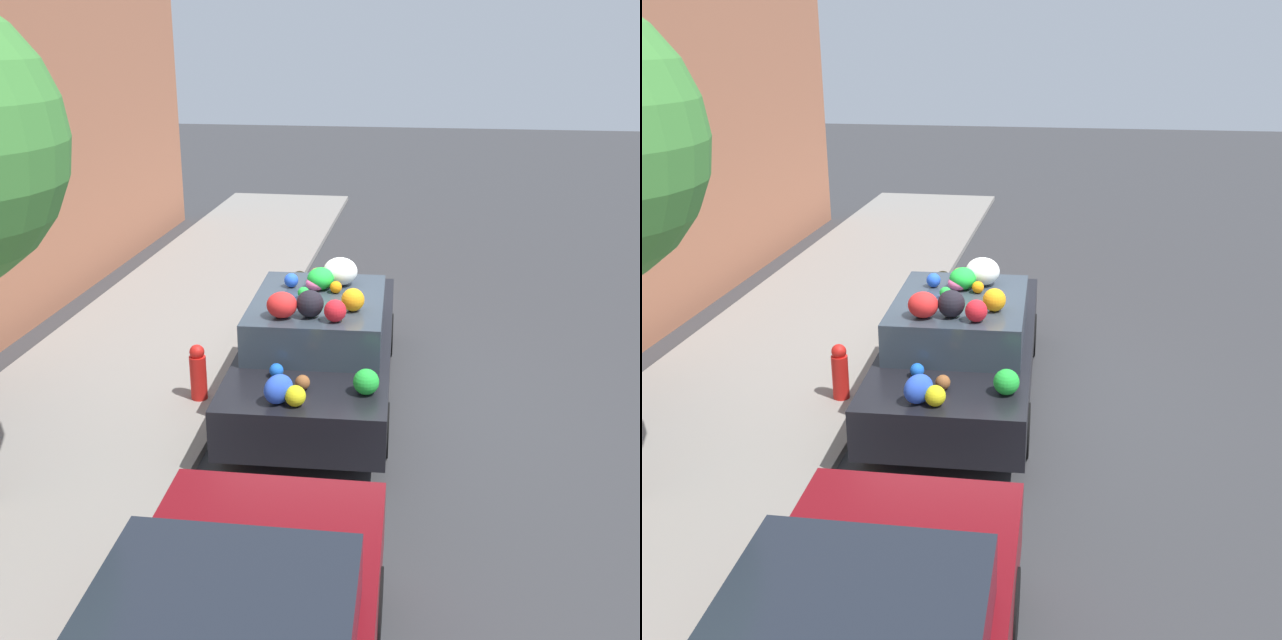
% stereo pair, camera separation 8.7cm
% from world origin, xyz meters
% --- Properties ---
extents(ground_plane, '(60.00, 60.00, 0.00)m').
position_xyz_m(ground_plane, '(0.00, 0.00, 0.00)').
color(ground_plane, '#38383A').
extents(sidewalk_curb, '(24.00, 3.20, 0.10)m').
position_xyz_m(sidewalk_curb, '(0.00, 2.70, 0.05)').
color(sidewalk_curb, gray).
rests_on(sidewalk_curb, ground).
extents(fire_hydrant, '(0.20, 0.20, 0.70)m').
position_xyz_m(fire_hydrant, '(-0.52, 1.48, 0.45)').
color(fire_hydrant, red).
rests_on(fire_hydrant, sidewalk_curb).
extents(art_car, '(4.50, 1.92, 1.68)m').
position_xyz_m(art_car, '(-0.05, 0.08, 0.73)').
color(art_car, black).
rests_on(art_car, ground).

